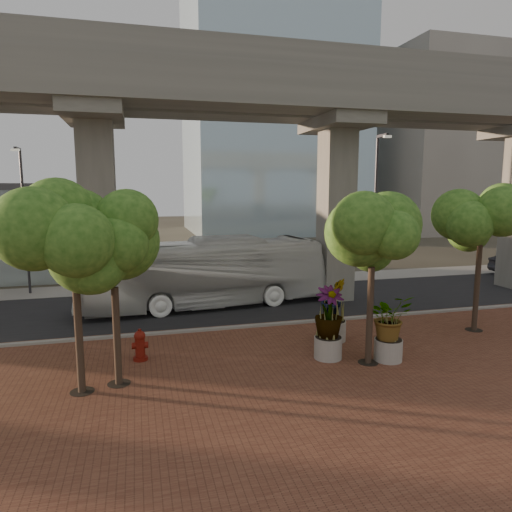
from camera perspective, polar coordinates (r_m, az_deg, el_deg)
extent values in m
plane|color=#322E24|center=(21.75, -2.73, -7.55)|extent=(160.00, 160.00, 0.00)
cube|color=brown|center=(14.46, 4.14, -15.91)|extent=(70.00, 13.00, 0.06)
cube|color=black|center=(23.63, -3.75, -6.20)|extent=(90.00, 8.00, 0.04)
cube|color=gray|center=(19.85, -1.52, -8.88)|extent=(70.00, 0.25, 0.16)
cube|color=gray|center=(28.91, -5.83, -3.50)|extent=(90.00, 3.00, 0.06)
cube|color=gray|center=(21.77, -3.17, 20.39)|extent=(72.00, 2.40, 1.80)
cube|color=gray|center=(24.85, -4.74, 18.88)|extent=(72.00, 2.40, 1.80)
cube|color=gray|center=(21.06, -2.54, 24.73)|extent=(72.00, 0.12, 1.00)
cube|color=gray|center=(26.20, -5.23, 21.45)|extent=(72.00, 0.12, 1.00)
cube|color=#9D988E|center=(70.80, 22.63, 12.68)|extent=(18.00, 16.00, 24.00)
imported|color=white|center=(23.22, -6.53, -2.15)|extent=(12.73, 4.17, 3.48)
cylinder|color=maroon|center=(16.80, -14.24, -12.30)|extent=(0.50, 0.50, 0.11)
cylinder|color=maroon|center=(16.66, -14.29, -10.99)|extent=(0.34, 0.34, 0.81)
sphere|color=maroon|center=(16.53, -14.34, -9.67)|extent=(0.39, 0.39, 0.39)
cylinder|color=maroon|center=(16.48, -14.36, -9.07)|extent=(0.11, 0.11, 0.14)
cylinder|color=maroon|center=(16.64, -14.30, -10.76)|extent=(0.56, 0.22, 0.22)
cylinder|color=#A2A092|center=(16.82, 16.19, -11.18)|extent=(0.96, 0.96, 0.75)
imported|color=#255416|center=(16.47, 16.36, -7.31)|extent=(2.14, 2.14, 1.61)
cylinder|color=gray|center=(16.56, 8.99, -11.24)|extent=(0.98, 0.98, 0.76)
imported|color=#255416|center=(16.17, 9.09, -6.97)|extent=(2.40, 2.40, 1.80)
cylinder|color=gray|center=(18.41, 9.55, -9.16)|extent=(1.03, 1.03, 0.80)
imported|color=#255416|center=(18.07, 9.65, -5.37)|extent=(2.28, 2.28, 1.71)
cylinder|color=#4A382A|center=(14.33, -21.26, -9.26)|extent=(0.22, 0.22, 3.43)
cylinder|color=black|center=(14.92, -20.90, -15.53)|extent=(0.70, 0.70, 0.01)
cylinder|color=#4A382A|center=(14.59, -17.00, -9.57)|extent=(0.22, 0.22, 3.02)
cylinder|color=black|center=(15.11, -16.74, -15.01)|extent=(0.70, 0.70, 0.01)
cylinder|color=#4A382A|center=(16.02, 14.04, -7.24)|extent=(0.22, 0.22, 3.34)
cylinder|color=black|center=(16.54, 13.83, -12.80)|extent=(0.70, 0.70, 0.01)
cylinder|color=#4A382A|center=(21.17, 25.89, -3.62)|extent=(0.22, 0.22, 3.63)
cylinder|color=black|center=(21.60, 25.57, -8.33)|extent=(0.70, 0.70, 0.01)
cylinder|color=#303035|center=(28.66, -26.90, 3.69)|extent=(0.14, 0.14, 8.06)
cube|color=#303035|center=(28.19, -27.67, 11.79)|extent=(0.15, 1.01, 0.15)
cube|color=silver|center=(27.69, -27.89, 11.64)|extent=(0.40, 0.20, 0.12)
cylinder|color=#2A2A2F|center=(29.99, 14.65, 5.52)|extent=(0.16, 0.16, 9.12)
cube|color=#2A2A2F|center=(29.64, 15.54, 14.30)|extent=(0.17, 1.14, 0.17)
cube|color=silver|center=(29.13, 16.11, 14.16)|extent=(0.46, 0.23, 0.14)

